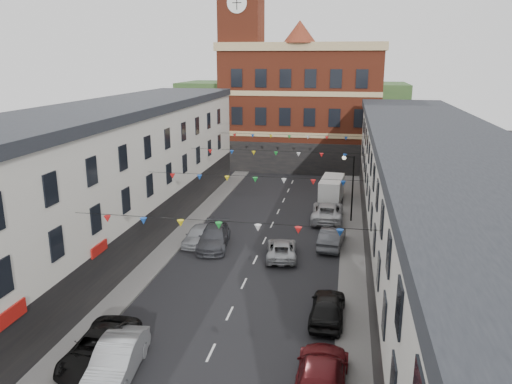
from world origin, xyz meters
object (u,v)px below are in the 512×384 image
Objects in this scene: street_lamp at (350,179)px; car_right_d at (328,307)px; car_left_e at (198,235)px; car_right_c at (321,375)px; car_right_f at (327,211)px; car_left_c at (100,348)px; car_left_d at (214,237)px; white_van at (332,189)px; car_left_b at (117,360)px; pedestrian at (222,236)px; moving_car at (282,249)px; car_right_e at (332,238)px.

street_lamp is 18.04m from car_right_d.
car_right_c reaches higher than car_left_e.
car_right_f reaches higher than car_right_d.
car_left_d is at bearing 82.95° from car_left_c.
car_left_e is 19.45m from car_right_c.
car_left_e is 17.41m from white_van.
car_left_e is (-1.32, 16.97, -0.12)m from car_left_b.
car_left_b is 9.21m from car_right_c.
car_left_b is 11.46m from car_right_d.
pedestrian is at bearing -140.99° from street_lamp.
moving_car is at bearing 72.47° from car_right_f.
car_right_f is at bearing -78.59° from car_right_e.
street_lamp is at bearing 173.81° from car_right_f.
car_left_c is 16.05m from car_left_e.
moving_car is at bearing -11.63° from car_left_e.
white_van is (3.01, 15.94, 0.55)m from moving_car.
street_lamp is at bearing -94.84° from car_right_e.
car_left_b is at bearing -112.62° from street_lamp.
car_left_c is at bearing 0.02° from car_right_c.
car_left_c is 1.15× the size of car_right_e.
pedestrian is (-9.55, -7.74, -3.11)m from street_lamp.
car_right_d is (9.19, 6.84, -0.04)m from car_left_b.
pedestrian is (0.60, 0.31, 0.01)m from car_left_d.
white_van is (9.82, 14.37, 0.48)m from car_left_e.
car_left_e is 6.99m from moving_car.
car_right_e is at bearing 57.19° from car_left_c.
white_van reaches higher than moving_car.
car_right_f is 9.81m from moving_car.
car_right_e is at bearing -83.26° from white_van.
car_right_f is (9.70, 23.85, 0.08)m from car_left_c.
white_van is (8.41, 14.80, 0.41)m from car_left_d.
car_left_c is (-11.55, -23.66, -3.16)m from street_lamp.
white_van reaches higher than car_right_d.
moving_car is (-2.90, -9.37, -0.18)m from car_right_f.
white_van is (-0.69, 24.49, 0.40)m from car_right_d.
car_right_e is 8.42m from pedestrian.
car_left_b is at bearing -84.20° from car_left_e.
car_left_c is (-1.31, 0.92, -0.08)m from car_left_b.
moving_car is at bearing -19.07° from car_left_d.
moving_car is 0.86× the size of white_van.
car_left_d is 1.17× the size of moving_car.
car_right_f reaches higher than moving_car.
pedestrian reaches higher than car_right_d.
car_right_f is (-0.80, 24.16, 0.02)m from car_right_c.
car_right_d is at bearing 96.96° from car_right_e.
car_left_d is 1.29× the size of car_left_e.
car_left_b reaches higher than car_left_c.
car_left_c is 1.16× the size of moving_car.
car_right_e is (10.33, 1.20, 0.06)m from car_left_e.
street_lamp is 13.32m from car_left_d.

